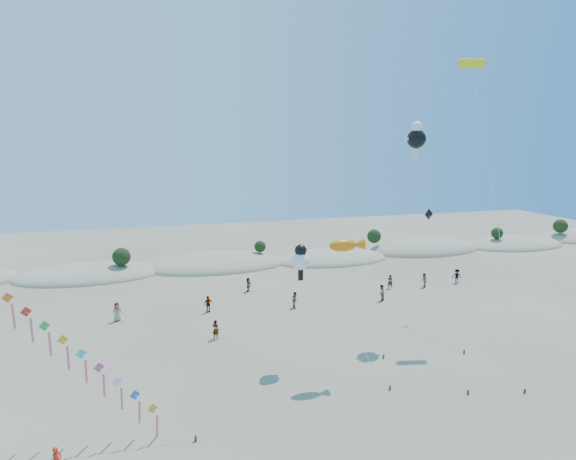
{
  "coord_description": "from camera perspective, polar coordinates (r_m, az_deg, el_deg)",
  "views": [
    {
      "loc": [
        -8.78,
        -17.72,
        16.18
      ],
      "look_at": [
        0.67,
        14.0,
        10.24
      ],
      "focal_mm": 30.0,
      "sensor_mm": 36.0,
      "label": 1
    }
  ],
  "objects": [
    {
      "name": "cartoon_kite_low",
      "position": [
        35.39,
        1.53,
        -3.46
      ],
      "size": [
        5.0,
        6.91,
        8.94
      ],
      "color": "#3F2D1E",
      "rests_on": "ground"
    },
    {
      "name": "parafoil_kite",
      "position": [
        46.57,
        21.06,
        17.36
      ],
      "size": [
        5.68,
        14.19,
        23.46
      ],
      "color": "#3F2D1E",
      "rests_on": "ground"
    },
    {
      "name": "cartoon_kite_high",
      "position": [
        43.25,
        14.98,
        10.61
      ],
      "size": [
        6.67,
        6.86,
        18.09
      ],
      "color": "#3F2D1E",
      "rests_on": "ground"
    },
    {
      "name": "beachgoers",
      "position": [
        51.17,
        3.84,
        -7.3
      ],
      "size": [
        38.86,
        13.23,
        1.76
      ],
      "color": "slate",
      "rests_on": "ground"
    },
    {
      "name": "dune_ridge",
      "position": [
        65.63,
        -7.48,
        -4.08
      ],
      "size": [
        145.3,
        11.49,
        5.57
      ],
      "color": "gray",
      "rests_on": "ground"
    },
    {
      "name": "dark_kite",
      "position": [
        45.58,
        17.17,
        -1.56
      ],
      "size": [
        2.92,
        9.64,
        10.16
      ],
      "color": "#3F2D1E",
      "rests_on": "ground"
    },
    {
      "name": "fish_kite",
      "position": [
        33.86,
        7.02,
        -1.83
      ],
      "size": [
        7.63,
        6.35,
        9.66
      ],
      "color": "#3F2D1E",
      "rests_on": "ground"
    }
  ]
}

